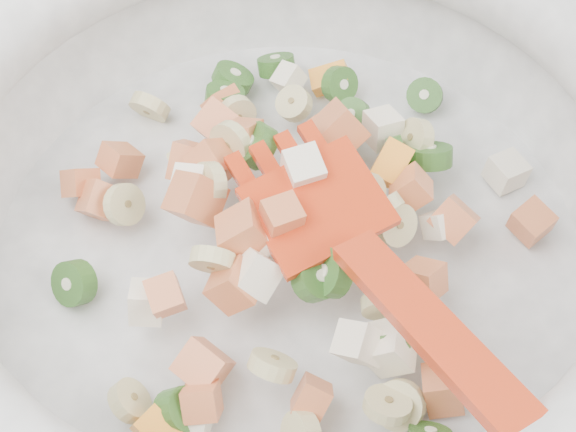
% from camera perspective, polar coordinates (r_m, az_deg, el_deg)
% --- Properties ---
extents(mixing_bowl, '(0.44, 0.44, 0.13)m').
position_cam_1_polar(mixing_bowl, '(0.48, 0.02, 1.19)').
color(mixing_bowl, white).
rests_on(mixing_bowl, counter).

